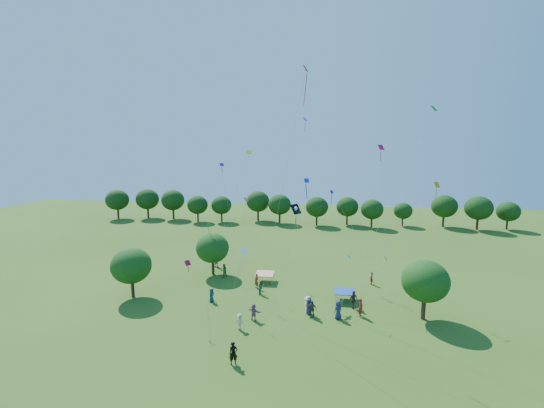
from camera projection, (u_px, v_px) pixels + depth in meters
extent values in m
plane|color=#3B5F1C|center=(245.00, 399.00, 24.35)|extent=(160.00, 160.00, 0.00)
cylinder|color=#422B19|center=(133.00, 289.00, 40.59)|extent=(0.37, 0.37, 1.79)
ellipsoid|color=#1A4B15|center=(131.00, 266.00, 40.14)|extent=(4.38, 4.38, 3.94)
cylinder|color=#422B19|center=(213.00, 268.00, 47.64)|extent=(0.36, 0.36, 1.76)
ellipsoid|color=#1A4B15|center=(212.00, 248.00, 47.21)|extent=(4.29, 4.29, 3.86)
cylinder|color=#422B19|center=(423.00, 309.00, 35.39)|extent=(0.41, 0.41, 2.01)
ellipsoid|color=#1A4B15|center=(425.00, 281.00, 34.92)|extent=(4.47, 4.47, 4.03)
cylinder|color=#422B19|center=(118.00, 214.00, 83.52)|extent=(0.44, 0.44, 2.15)
ellipsoid|color=#143A10|center=(117.00, 200.00, 82.99)|extent=(5.17, 5.17, 4.65)
cylinder|color=#422B19|center=(148.00, 213.00, 84.29)|extent=(0.45, 0.45, 2.17)
ellipsoid|color=#143A10|center=(147.00, 199.00, 83.76)|extent=(5.22, 5.22, 4.70)
cylinder|color=#422B19|center=(173.00, 214.00, 83.15)|extent=(0.44, 0.44, 2.15)
ellipsoid|color=#143A10|center=(173.00, 200.00, 82.62)|extent=(5.17, 5.17, 4.65)
cylinder|color=#422B19|center=(198.00, 218.00, 80.10)|extent=(0.38, 0.38, 1.87)
ellipsoid|color=#143A10|center=(198.00, 205.00, 79.64)|extent=(4.48, 4.48, 4.03)
cylinder|color=#422B19|center=(222.00, 218.00, 80.03)|extent=(0.38, 0.38, 1.84)
ellipsoid|color=#143A10|center=(221.00, 205.00, 79.57)|extent=(4.42, 4.42, 3.98)
cylinder|color=#422B19|center=(258.00, 216.00, 81.36)|extent=(0.44, 0.44, 2.14)
ellipsoid|color=#143A10|center=(258.00, 201.00, 80.83)|extent=(5.14, 5.14, 4.63)
cylinder|color=#422B19|center=(280.00, 219.00, 78.59)|extent=(0.42, 0.42, 2.03)
ellipsoid|color=#143A10|center=(280.00, 205.00, 78.09)|extent=(4.86, 4.86, 4.37)
cylinder|color=#422B19|center=(317.00, 221.00, 76.48)|extent=(0.40, 0.40, 1.96)
ellipsoid|color=#143A10|center=(317.00, 207.00, 75.99)|extent=(4.71, 4.71, 4.24)
cylinder|color=#422B19|center=(347.00, 220.00, 77.16)|extent=(0.39, 0.39, 1.91)
ellipsoid|color=#143A10|center=(347.00, 207.00, 76.69)|extent=(4.59, 4.59, 4.13)
cylinder|color=#422B19|center=(371.00, 223.00, 74.42)|extent=(0.39, 0.39, 1.89)
ellipsoid|color=#143A10|center=(372.00, 209.00, 73.95)|extent=(4.54, 4.54, 4.08)
cylinder|color=#422B19|center=(402.00, 222.00, 76.07)|extent=(0.33, 0.33, 1.58)
ellipsoid|color=#143A10|center=(403.00, 211.00, 75.68)|extent=(3.80, 3.80, 3.42)
cylinder|color=#422B19|center=(443.00, 222.00, 75.21)|extent=(0.44, 0.44, 2.13)
ellipsoid|color=#143A10|center=(444.00, 206.00, 74.68)|extent=(5.12, 5.12, 4.61)
cylinder|color=#422B19|center=(477.00, 224.00, 72.51)|extent=(0.45, 0.45, 2.18)
ellipsoid|color=#143A10|center=(479.00, 208.00, 71.97)|extent=(5.24, 5.24, 4.72)
cylinder|color=#422B19|center=(507.00, 225.00, 72.79)|extent=(0.37, 0.37, 1.81)
ellipsoid|color=#143A10|center=(508.00, 212.00, 72.35)|extent=(4.35, 4.35, 3.91)
cube|color=#F0441C|center=(265.00, 274.00, 45.01)|extent=(2.20, 2.20, 0.08)
cylinder|color=#999999|center=(255.00, 280.00, 44.24)|extent=(0.05, 0.05, 1.10)
cylinder|color=#999999|center=(272.00, 281.00, 43.98)|extent=(0.05, 0.05, 1.10)
cylinder|color=#999999|center=(258.00, 274.00, 46.20)|extent=(0.05, 0.05, 1.10)
cylinder|color=#999999|center=(274.00, 275.00, 45.94)|extent=(0.05, 0.05, 1.10)
cube|color=#1944A2|center=(345.00, 291.00, 39.63)|extent=(2.20, 2.20, 0.08)
cylinder|color=#999999|center=(336.00, 299.00, 38.86)|extent=(0.05, 0.05, 1.10)
cylinder|color=#999999|center=(355.00, 300.00, 38.60)|extent=(0.05, 0.05, 1.10)
cylinder|color=#999999|center=(335.00, 291.00, 40.82)|extent=(0.05, 0.05, 1.10)
cylinder|color=#999999|center=(353.00, 292.00, 40.56)|extent=(0.05, 0.05, 1.10)
imported|color=black|center=(233.00, 353.00, 28.06)|extent=(0.81, 0.67, 1.85)
imported|color=navy|center=(309.00, 306.00, 36.43)|extent=(0.87, 1.00, 1.78)
imported|color=maroon|center=(371.00, 278.00, 44.19)|extent=(0.47, 0.65, 1.59)
imported|color=#2C5926|center=(224.00, 271.00, 46.60)|extent=(0.97, 0.91, 1.76)
imported|color=beige|center=(308.00, 305.00, 36.48)|extent=(0.92, 1.32, 1.85)
imported|color=#433F35|center=(312.00, 309.00, 35.75)|extent=(1.10, 0.71, 1.74)
imported|color=#915576|center=(216.00, 261.00, 50.62)|extent=(1.63, 0.95, 1.65)
imported|color=#1A354C|center=(212.00, 295.00, 39.32)|extent=(0.63, 0.84, 1.52)
imported|color=maroon|center=(256.00, 281.00, 43.07)|extent=(0.76, 0.77, 1.76)
imported|color=#235237|center=(261.00, 288.00, 41.26)|extent=(0.47, 0.81, 1.60)
imported|color=#B9AA94|center=(240.00, 321.00, 33.47)|extent=(1.08, 0.78, 1.51)
imported|color=#3D3531|center=(353.00, 300.00, 37.70)|extent=(1.18, 1.13, 1.92)
imported|color=#8E537D|center=(254.00, 312.00, 35.23)|extent=(1.62, 1.09, 1.64)
imported|color=navy|center=(338.00, 310.00, 35.44)|extent=(1.02, 0.94, 1.84)
imported|color=maroon|center=(361.00, 307.00, 35.94)|extent=(0.59, 0.78, 1.87)
cube|color=black|center=(296.00, 209.00, 41.12)|extent=(1.30, 1.40, 1.07)
cube|color=black|center=(296.00, 221.00, 41.40)|extent=(0.09, 0.27, 1.18)
sphere|color=white|center=(296.00, 208.00, 41.05)|extent=(0.39, 0.39, 0.39)
cylinder|color=white|center=(296.00, 211.00, 41.09)|extent=(0.27, 0.54, 0.35)
cylinder|color=white|center=(296.00, 211.00, 41.09)|extent=(0.27, 0.54, 0.35)
cylinder|color=beige|center=(300.00, 255.00, 38.71)|extent=(1.50, 6.24, 7.83)
cube|color=red|center=(306.00, 68.00, 35.30)|extent=(0.54, 0.79, 0.63)
cube|color=red|center=(305.00, 89.00, 35.66)|extent=(0.37, 0.58, 2.94)
cylinder|color=beige|center=(283.00, 188.00, 36.54)|extent=(4.23, 1.88, 22.58)
cube|color=red|center=(188.00, 263.00, 34.19)|extent=(0.61, 0.65, 0.44)
cube|color=red|center=(188.00, 269.00, 34.34)|extent=(0.08, 0.15, 0.59)
cylinder|color=beige|center=(196.00, 279.00, 36.64)|extent=(0.08, 4.23, 4.33)
cube|color=orange|center=(246.00, 200.00, 43.04)|extent=(0.51, 0.66, 0.47)
cylinder|color=beige|center=(243.00, 239.00, 43.43)|extent=(0.75, 0.89, 8.87)
cube|color=#A3CB12|center=(249.00, 152.00, 49.72)|extent=(0.81, 0.64, 0.53)
cube|color=#A3CB12|center=(249.00, 158.00, 49.90)|extent=(0.13, 0.16, 0.66)
cylinder|color=beige|center=(231.00, 207.00, 49.80)|extent=(4.69, 2.92, 14.22)
cube|color=#167B18|center=(209.00, 224.00, 46.63)|extent=(0.53, 0.40, 0.40)
cube|color=#167B18|center=(209.00, 232.00, 46.84)|extent=(0.19, 0.30, 1.36)
cylinder|color=beige|center=(211.00, 243.00, 48.31)|extent=(0.39, 2.46, 5.27)
cube|color=#162EE4|center=(307.00, 181.00, 30.00)|extent=(0.44, 0.33, 0.35)
cube|color=#162EE4|center=(306.00, 191.00, 30.20)|extent=(0.18, 0.29, 1.30)
cylinder|color=beige|center=(289.00, 249.00, 32.74)|extent=(3.06, 3.10, 12.48)
cube|color=purple|center=(222.00, 165.00, 43.49)|extent=(0.58, 0.54, 0.40)
cube|color=purple|center=(222.00, 170.00, 43.64)|extent=(0.08, 0.15, 0.61)
cylinder|color=beige|center=(230.00, 221.00, 43.73)|extent=(2.26, 1.45, 12.98)
cube|color=white|center=(244.00, 251.00, 35.31)|extent=(0.72, 0.55, 0.51)
cube|color=white|center=(244.00, 259.00, 35.50)|extent=(0.16, 0.21, 0.91)
cylinder|color=beige|center=(237.00, 276.00, 36.36)|extent=(1.71, 1.00, 5.06)
cube|color=#0DB2C9|center=(349.00, 257.00, 35.72)|extent=(0.38, 0.49, 0.34)
cylinder|color=beige|center=(345.00, 280.00, 36.26)|extent=(0.72, 0.23, 4.51)
cube|color=#D40C45|center=(381.00, 147.00, 40.86)|extent=(0.84, 0.79, 0.58)
cube|color=#D40C45|center=(381.00, 156.00, 41.07)|extent=(0.09, 0.26, 1.12)
cylinder|color=beige|center=(384.00, 216.00, 41.76)|extent=(1.42, 0.56, 14.96)
cube|color=#E8AD0C|center=(386.00, 259.00, 36.37)|extent=(0.43, 0.54, 0.36)
cylinder|color=beige|center=(363.00, 281.00, 36.55)|extent=(4.37, 0.96, 4.08)
cube|color=orange|center=(437.00, 185.00, 29.60)|extent=(0.60, 0.56, 0.47)
cube|color=orange|center=(436.00, 194.00, 29.77)|extent=(0.08, 0.19, 0.79)
cylinder|color=beige|center=(384.00, 251.00, 32.82)|extent=(7.25, 3.56, 12.12)
cube|color=#188527|center=(434.00, 108.00, 31.13)|extent=(0.70, 0.72, 0.46)
cylinder|color=beige|center=(384.00, 215.00, 33.44)|extent=(7.29, 0.64, 18.39)
cube|color=#1C14CA|center=(332.00, 192.00, 45.43)|extent=(0.49, 0.48, 0.39)
cube|color=#1C14CA|center=(332.00, 199.00, 45.63)|extent=(0.07, 0.29, 1.27)
cylinder|color=beige|center=(357.00, 235.00, 44.06)|extent=(6.20, 3.64, 9.53)
cube|color=purple|center=(305.00, 119.00, 48.92)|extent=(0.67, 0.74, 0.45)
cube|color=purple|center=(305.00, 127.00, 49.13)|extent=(0.14, 0.28, 1.21)
cylinder|color=beige|center=(272.00, 194.00, 46.49)|extent=(7.69, 9.18, 18.68)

